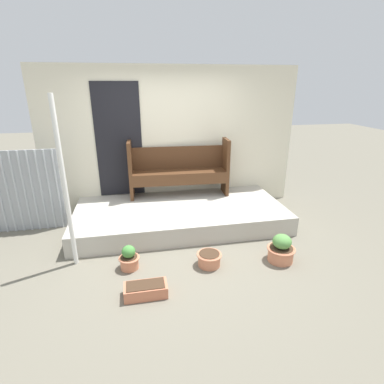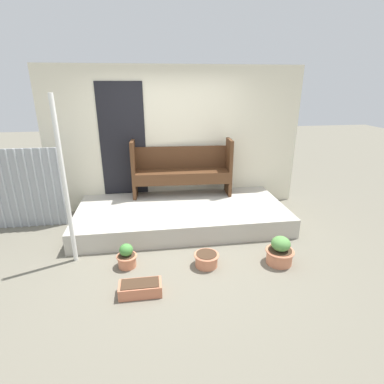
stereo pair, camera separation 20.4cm
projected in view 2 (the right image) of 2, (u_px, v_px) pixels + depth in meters
ground_plane at (180, 248)px, 4.44m from camera, size 24.00×24.00×0.00m
porch_slab at (182, 215)px, 5.15m from camera, size 3.49×1.62×0.32m
house_wall at (174, 140)px, 5.52m from camera, size 4.69×0.08×2.60m
support_post at (65, 185)px, 3.76m from camera, size 0.06×0.06×2.20m
bench at (182, 167)px, 5.47m from camera, size 1.81×0.49×1.03m
flower_pot_left at (127, 257)px, 3.94m from camera, size 0.27×0.27×0.33m
flower_pot_middle at (206, 259)px, 3.97m from camera, size 0.34×0.34×0.18m
flower_pot_right at (280, 252)px, 4.01m from camera, size 0.38×0.38×0.39m
planter_box_rect at (140, 288)px, 3.45m from camera, size 0.49×0.23×0.15m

